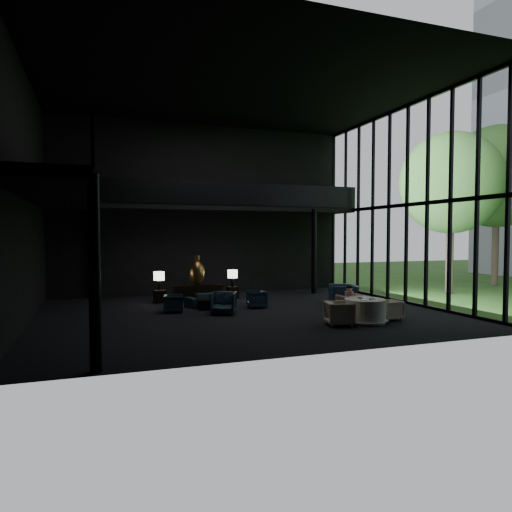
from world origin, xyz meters
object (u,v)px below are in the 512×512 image
object	(u,v)px
window_armchair	(344,290)
coffee_table	(211,304)
console	(198,293)
bronze_urn	(197,272)
sofa	(210,297)
dining_table	(365,312)
lounge_armchair_south	(224,301)
dining_chair_west	(340,312)
table_lamp_left	(159,277)
lounge_armchair_west	(174,304)
side_table_left	(160,296)
dining_chair_north	(352,304)
child	(349,295)
side_table_right	(233,292)
dining_chair_east	(389,310)
lounge_armchair_east	(257,299)
table_lamp_right	(233,275)

from	to	relation	value
window_armchair	coffee_table	xyz separation A→B (m)	(-5.28, 0.68, -0.39)
console	bronze_urn	xyz separation A→B (m)	(0.00, 0.06, 0.87)
sofa	dining_table	distance (m)	6.29
lounge_armchair_south	dining_chair_west	distance (m)	4.20
table_lamp_left	lounge_armchair_west	size ratio (longest dim) A/B	1.18
bronze_urn	dining_table	world-z (taller)	bronze_urn
side_table_left	dining_chair_north	world-z (taller)	dining_chair_north
dining_table	child	distance (m)	1.11
side_table_left	dining_chair_north	size ratio (longest dim) A/B	0.55
side_table_right	lounge_armchair_west	world-z (taller)	lounge_armchair_west
sofa	dining_chair_east	distance (m)	6.86
side_table_right	lounge_armchair_west	xyz separation A→B (m)	(-3.04, -2.82, 0.06)
side_table_right	lounge_armchair_west	size ratio (longest dim) A/B	0.81
console	window_armchair	bearing A→B (deg)	-29.87
dining_table	dining_chair_north	distance (m)	0.91
lounge_armchair_west	dining_chair_west	bearing A→B (deg)	-122.51
lounge_armchair_east	dining_chair_east	bearing A→B (deg)	49.72
table_lamp_right	dining_chair_west	size ratio (longest dim) A/B	0.86
sofa	child	distance (m)	5.57
bronze_urn	lounge_armchair_west	world-z (taller)	bronze_urn
sofa	dining_table	world-z (taller)	dining_table
dining_table	dining_chair_east	world-z (taller)	dining_table
lounge_armchair_east	dining_table	bearing A→B (deg)	39.20
lounge_armchair_west	side_table_left	bearing A→B (deg)	13.55
window_armchair	coffee_table	distance (m)	5.34
dining_table	child	bearing A→B (deg)	87.53
side_table_right	dining_chair_east	size ratio (longest dim) A/B	0.78
bronze_urn	child	size ratio (longest dim) A/B	1.96
lounge_armchair_south	bronze_urn	bearing A→B (deg)	116.66
lounge_armchair_west	window_armchair	bearing A→B (deg)	-83.20
lounge_armchair_east	bronze_urn	bearing A→B (deg)	-139.03
side_table_right	dining_chair_north	size ratio (longest dim) A/B	0.54
sofa	lounge_armchair_west	size ratio (longest dim) A/B	2.74
lounge_armchair_south	dining_chair_east	distance (m)	5.60
table_lamp_left	dining_table	distance (m)	8.70
dining_chair_east	child	bearing A→B (deg)	-134.98
lounge_armchair_south	coffee_table	xyz separation A→B (m)	(-0.14, 1.27, -0.29)
console	lounge_armchair_west	bearing A→B (deg)	-118.59
coffee_table	dining_table	bearing A→B (deg)	-46.83
lounge_armchair_west	dining_chair_west	world-z (taller)	dining_chair_west
lounge_armchair_west	window_armchair	size ratio (longest dim) A/B	0.47
lounge_armchair_east	window_armchair	distance (m)	3.60
table_lamp_right	dining_chair_north	xyz separation A→B (m)	(2.46, -5.85, -0.56)
side_table_right	dining_table	world-z (taller)	dining_table
table_lamp_left	dining_chair_north	size ratio (longest dim) A/B	0.79
table_lamp_left	side_table_right	world-z (taller)	table_lamp_left
side_table_right	sofa	world-z (taller)	sofa
lounge_armchair_west	table_lamp_right	bearing A→B (deg)	-37.25
bronze_urn	dining_chair_north	distance (m)	7.08
lounge_armchair_east	dining_table	xyz separation A→B (m)	(2.26, -3.90, -0.02)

